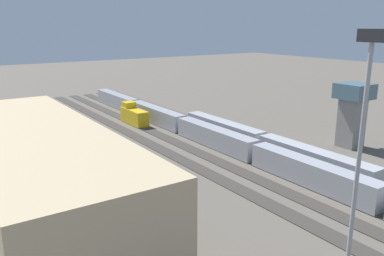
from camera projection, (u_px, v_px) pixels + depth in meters
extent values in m
plane|color=#60594F|center=(201.00, 141.00, 83.80)|extent=(400.00, 400.00, 0.00)
cube|color=#4C443D|center=(237.00, 134.00, 89.20)|extent=(140.00, 2.80, 0.12)
cube|color=#4C443D|center=(220.00, 137.00, 86.49)|extent=(140.00, 2.80, 0.12)
cube|color=#3D3833|center=(201.00, 141.00, 83.79)|extent=(140.00, 2.80, 0.12)
cube|color=#3D3833|center=(181.00, 145.00, 81.08)|extent=(140.00, 2.80, 0.12)
cube|color=#3D3833|center=(160.00, 149.00, 78.37)|extent=(140.00, 2.80, 0.12)
cube|color=gold|center=(134.00, 116.00, 97.92)|extent=(10.00, 3.00, 3.60)
cube|color=gold|center=(129.00, 105.00, 99.69)|extent=(3.00, 2.70, 1.40)
cube|color=#B7BABF|center=(314.00, 161.00, 65.67)|extent=(23.00, 3.00, 3.80)
cube|color=black|center=(314.00, 161.00, 65.67)|extent=(22.40, 3.06, 0.36)
cube|color=#B7BABF|center=(223.00, 130.00, 85.08)|extent=(23.00, 3.00, 3.80)
cube|color=black|center=(223.00, 132.00, 85.22)|extent=(22.40, 3.06, 0.36)
cube|color=#A8AAB2|center=(311.00, 173.00, 60.08)|extent=(23.00, 3.00, 3.80)
cube|color=#A8AAB2|center=(215.00, 137.00, 79.49)|extent=(23.00, 3.00, 3.80)
cube|color=#A8AAB2|center=(156.00, 115.00, 98.89)|extent=(23.00, 3.00, 3.80)
cube|color=#A8AAB2|center=(117.00, 100.00, 118.30)|extent=(23.00, 3.00, 3.80)
cylinder|color=#9EA0A5|center=(359.00, 159.00, 38.71)|extent=(0.44, 0.44, 22.33)
cube|color=#262628|center=(373.00, 36.00, 35.74)|extent=(2.80, 0.70, 1.20)
cube|color=tan|center=(39.00, 175.00, 49.12)|extent=(47.32, 14.97, 11.63)
cube|color=gray|center=(351.00, 123.00, 78.87)|extent=(4.00, 4.00, 9.86)
cube|color=slate|center=(355.00, 91.00, 77.25)|extent=(6.00, 6.00, 3.00)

